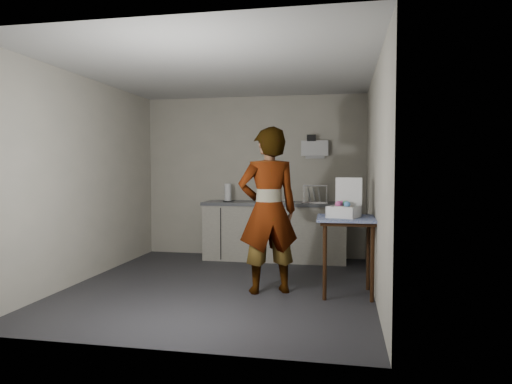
% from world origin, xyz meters
% --- Properties ---
extents(ground, '(4.00, 4.00, 0.00)m').
position_xyz_m(ground, '(0.00, 0.00, 0.00)').
color(ground, '#29292E').
rests_on(ground, ground).
extents(wall_back, '(3.60, 0.02, 2.60)m').
position_xyz_m(wall_back, '(0.00, 1.99, 1.30)').
color(wall_back, beige).
rests_on(wall_back, ground).
extents(wall_right, '(0.02, 4.00, 2.60)m').
position_xyz_m(wall_right, '(1.79, 0.00, 1.30)').
color(wall_right, beige).
rests_on(wall_right, ground).
extents(wall_left, '(0.02, 4.00, 2.60)m').
position_xyz_m(wall_left, '(-1.79, 0.00, 1.30)').
color(wall_left, beige).
rests_on(wall_left, ground).
extents(ceiling, '(3.60, 4.00, 0.01)m').
position_xyz_m(ceiling, '(0.00, 0.00, 2.60)').
color(ceiling, silver).
rests_on(ceiling, wall_back).
extents(kitchen_counter, '(2.24, 0.62, 0.91)m').
position_xyz_m(kitchen_counter, '(0.40, 1.70, 0.43)').
color(kitchen_counter, black).
rests_on(kitchen_counter, ground).
extents(wall_shelf, '(0.42, 0.18, 0.37)m').
position_xyz_m(wall_shelf, '(1.00, 1.92, 1.75)').
color(wall_shelf, white).
rests_on(wall_shelf, ground).
extents(side_table, '(0.71, 0.71, 0.89)m').
position_xyz_m(side_table, '(1.50, -0.10, 0.77)').
color(side_table, '#35190C').
rests_on(side_table, ground).
extents(standing_man, '(0.82, 0.69, 1.90)m').
position_xyz_m(standing_man, '(0.60, -0.18, 0.95)').
color(standing_man, '#B2A593').
rests_on(standing_man, ground).
extents(soap_bottle, '(0.14, 0.14, 0.31)m').
position_xyz_m(soap_bottle, '(0.30, 1.70, 1.06)').
color(soap_bottle, black).
rests_on(soap_bottle, kitchen_counter).
extents(soda_can, '(0.07, 0.07, 0.14)m').
position_xyz_m(soda_can, '(0.37, 1.72, 0.98)').
color(soda_can, red).
rests_on(soda_can, kitchen_counter).
extents(dark_bottle, '(0.07, 0.07, 0.25)m').
position_xyz_m(dark_bottle, '(0.17, 1.71, 1.03)').
color(dark_bottle, black).
rests_on(dark_bottle, kitchen_counter).
extents(paper_towel, '(0.16, 0.16, 0.29)m').
position_xyz_m(paper_towel, '(-0.34, 1.64, 1.05)').
color(paper_towel, black).
rests_on(paper_towel, kitchen_counter).
extents(dish_rack, '(0.39, 0.29, 0.27)m').
position_xyz_m(dish_rack, '(1.02, 1.70, 0.97)').
color(dish_rack, white).
rests_on(dish_rack, kitchen_counter).
extents(bakery_box, '(0.41, 0.41, 0.44)m').
position_xyz_m(bakery_box, '(1.46, -0.11, 0.99)').
color(bakery_box, white).
rests_on(bakery_box, side_table).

